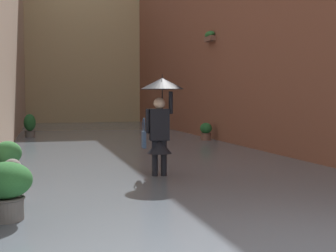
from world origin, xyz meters
The scene contains 9 objects.
ground_plane centered at (0.00, -12.65, 0.00)m, with size 63.23×63.23×0.00m, color slate.
flood_water centered at (0.00, -12.65, 0.06)m, with size 7.95×31.29×0.12m, color slate.
building_facade_far centered at (0.00, -26.19, 6.53)m, with size 10.75×1.80×13.05m, color tan.
person_wading centered at (0.37, -5.00, 1.40)m, with size 0.87×0.87×2.13m.
potted_plant_mid_right centered at (3.08, -15.00, 0.56)m, with size 0.46×0.46×1.04m.
potted_plant_far_right centered at (3.08, -2.36, 0.51)m, with size 0.67×0.67×0.86m.
potted_plant_near_right centered at (3.30, -6.04, 0.44)m, with size 0.56×0.56×0.79m.
potted_plant_near_left centered at (-3.18, -11.92, 0.41)m, with size 0.44×0.44×0.76m.
mooring_bollard centered at (3.05, -3.24, 0.39)m, with size 0.30×0.30×0.79m.
Camera 1 is at (2.63, 3.58, 1.66)m, focal length 48.20 mm.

